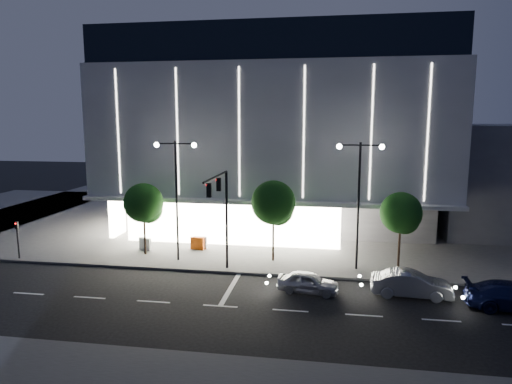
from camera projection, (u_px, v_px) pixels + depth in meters
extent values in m
plane|color=black|center=(194.00, 294.00, 27.73)|extent=(160.00, 160.00, 0.00)
cube|color=#474747|center=(300.00, 215.00, 50.35)|extent=(70.00, 40.00, 0.15)
cube|color=#4C4C51|center=(283.00, 197.00, 50.36)|extent=(28.00, 21.00, 4.00)
cube|color=gray|center=(281.00, 129.00, 47.23)|extent=(30.00, 25.00, 11.00)
cube|color=black|center=(282.00, 60.00, 46.12)|extent=(29.40, 24.50, 3.00)
cube|color=white|center=(231.00, 223.00, 37.85)|extent=(18.00, 0.40, 3.60)
cube|color=white|center=(134.00, 207.00, 44.69)|extent=(0.40, 10.00, 3.60)
cube|color=gray|center=(265.00, 201.00, 36.08)|extent=(30.00, 2.00, 0.30)
cube|color=white|center=(265.00, 133.00, 35.01)|extent=(24.00, 0.06, 10.00)
cube|color=#4C4C51|center=(508.00, 174.00, 46.32)|extent=(16.00, 20.00, 10.00)
cylinder|color=black|center=(227.00, 221.00, 31.70)|extent=(0.18, 0.18, 7.00)
cylinder|color=black|center=(216.00, 177.00, 28.32)|extent=(0.14, 5.80, 0.14)
cube|color=black|center=(219.00, 185.00, 29.10)|extent=(0.28, 0.18, 0.85)
cube|color=black|center=(209.00, 190.00, 26.76)|extent=(0.28, 0.18, 0.85)
sphere|color=#FF0C0C|center=(217.00, 180.00, 29.07)|extent=(0.14, 0.14, 0.14)
cylinder|color=black|center=(177.00, 203.00, 33.34)|extent=(0.16, 0.16, 9.00)
cylinder|color=black|center=(166.00, 144.00, 32.77)|extent=(1.40, 0.10, 0.10)
cylinder|color=black|center=(185.00, 144.00, 32.55)|extent=(1.40, 0.10, 0.10)
sphere|color=white|center=(157.00, 145.00, 32.89)|extent=(0.36, 0.36, 0.36)
sphere|color=white|center=(194.00, 145.00, 32.46)|extent=(0.36, 0.36, 0.36)
cylinder|color=black|center=(358.00, 208.00, 31.32)|extent=(0.16, 0.16, 9.00)
cylinder|color=black|center=(350.00, 145.00, 30.75)|extent=(1.40, 0.10, 0.10)
cylinder|color=black|center=(371.00, 145.00, 30.54)|extent=(1.40, 0.10, 0.10)
sphere|color=white|center=(339.00, 146.00, 30.88)|extent=(0.36, 0.36, 0.36)
sphere|color=white|center=(382.00, 147.00, 30.45)|extent=(0.36, 0.36, 0.36)
cylinder|color=black|center=(18.00, 241.00, 34.20)|extent=(0.12, 0.12, 3.00)
cube|color=black|center=(17.00, 225.00, 34.01)|extent=(0.22, 0.16, 0.55)
sphere|color=#FF0C0C|center=(15.00, 224.00, 33.88)|extent=(0.10, 0.10, 0.10)
cylinder|color=black|center=(145.00, 232.00, 35.19)|extent=(0.16, 0.16, 3.78)
sphere|color=#13340E|center=(143.00, 203.00, 34.82)|extent=(3.02, 3.02, 3.02)
sphere|color=#13340E|center=(148.00, 209.00, 35.05)|extent=(2.16, 2.16, 2.16)
sphere|color=#13340E|center=(140.00, 207.00, 34.76)|extent=(1.94, 1.94, 1.94)
cylinder|color=black|center=(273.00, 236.00, 33.62)|extent=(0.16, 0.16, 4.06)
sphere|color=#13340E|center=(273.00, 203.00, 33.22)|extent=(3.25, 3.25, 3.25)
sphere|color=#13340E|center=(278.00, 210.00, 33.46)|extent=(2.32, 2.32, 2.32)
sphere|color=#13340E|center=(270.00, 207.00, 33.17)|extent=(2.09, 2.09, 2.09)
cylinder|color=black|center=(399.00, 244.00, 32.26)|extent=(0.16, 0.16, 3.64)
sphere|color=#13340E|center=(401.00, 213.00, 31.90)|extent=(2.91, 2.91, 2.91)
sphere|color=#13340E|center=(404.00, 219.00, 32.13)|extent=(2.08, 2.08, 2.08)
sphere|color=#13340E|center=(397.00, 217.00, 31.85)|extent=(1.87, 1.87, 1.87)
imported|color=#AAACB2|center=(308.00, 282.00, 27.92)|extent=(3.96, 2.03, 1.29)
imported|color=#AAADB2|center=(411.00, 284.00, 27.27)|extent=(4.78, 1.91, 1.54)
cube|color=silver|center=(145.00, 244.00, 36.48)|extent=(1.12, 0.62, 1.00)
cube|color=#F3550D|center=(197.00, 243.00, 36.66)|extent=(1.13, 0.41, 1.00)
cube|color=silver|center=(200.00, 242.00, 36.94)|extent=(1.11, 0.29, 1.00)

